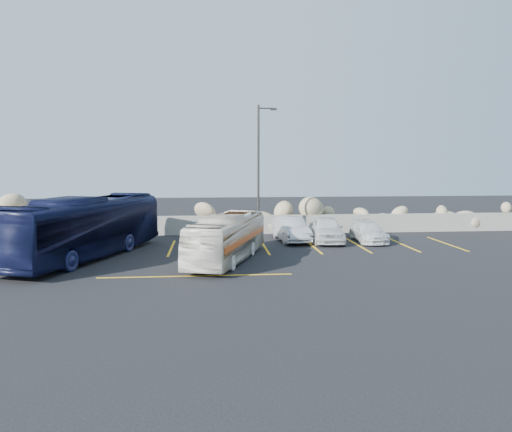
{
  "coord_description": "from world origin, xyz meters",
  "views": [
    {
      "loc": [
        -0.37,
        -20.09,
        4.72
      ],
      "look_at": [
        1.85,
        4.0,
        2.05
      ],
      "focal_mm": 35.0,
      "sensor_mm": 36.0,
      "label": 1
    }
  ],
  "objects": [
    {
      "name": "lamppost",
      "position": [
        2.56,
        9.5,
        4.3
      ],
      "size": [
        1.14,
        0.18,
        8.0
      ],
      "color": "#2F2C29",
      "rests_on": "ground"
    },
    {
      "name": "ground",
      "position": [
        0.0,
        0.0,
        0.0
      ],
      "size": [
        90.0,
        90.0,
        0.0
      ],
      "primitive_type": "plane",
      "color": "black",
      "rests_on": "ground"
    },
    {
      "name": "tour_coach",
      "position": [
        -6.45,
        4.6,
        1.51
      ],
      "size": [
        6.09,
        11.03,
        3.01
      ],
      "primitive_type": "imported",
      "rotation": [
        0.0,
        0.0,
        -0.35
      ],
      "color": "#0F1334",
      "rests_on": "ground"
    },
    {
      "name": "car_b",
      "position": [
        4.36,
        8.77,
        0.7
      ],
      "size": [
        1.89,
        4.37,
        1.4
      ],
      "primitive_type": "imported",
      "rotation": [
        0.0,
        0.0,
        0.1
      ],
      "color": "#BAB9BF",
      "rests_on": "ground"
    },
    {
      "name": "car_a",
      "position": [
        6.38,
        8.3,
        0.75
      ],
      "size": [
        2.13,
        4.51,
        1.49
      ],
      "primitive_type": "imported",
      "rotation": [
        0.0,
        0.0,
        -0.08
      ],
      "color": "silver",
      "rests_on": "ground"
    },
    {
      "name": "car_c",
      "position": [
        8.88,
        8.19,
        0.57
      ],
      "size": [
        1.73,
        3.98,
        1.14
      ],
      "primitive_type": "imported",
      "rotation": [
        0.0,
        0.0,
        -0.03
      ],
      "color": "silver",
      "rests_on": "ground"
    },
    {
      "name": "parking_lines",
      "position": [
        4.64,
        5.57,
        0.01
      ],
      "size": [
        18.16,
        9.36,
        0.01
      ],
      "color": "yellow",
      "rests_on": "ground"
    },
    {
      "name": "riprap_pile",
      "position": [
        0.0,
        13.2,
        1.3
      ],
      "size": [
        54.0,
        2.8,
        2.6
      ],
      "primitive_type": null,
      "color": "tan",
      "rests_on": "ground"
    },
    {
      "name": "seawall",
      "position": [
        0.0,
        12.0,
        0.6
      ],
      "size": [
        60.0,
        0.4,
        1.2
      ],
      "primitive_type": "cube",
      "color": "gray",
      "rests_on": "ground"
    },
    {
      "name": "vintage_bus",
      "position": [
        0.43,
        3.32,
        1.09
      ],
      "size": [
        4.23,
        8.03,
        2.19
      ],
      "primitive_type": "imported",
      "rotation": [
        0.0,
        0.0,
        -0.32
      ],
      "color": "silver",
      "rests_on": "ground"
    }
  ]
}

